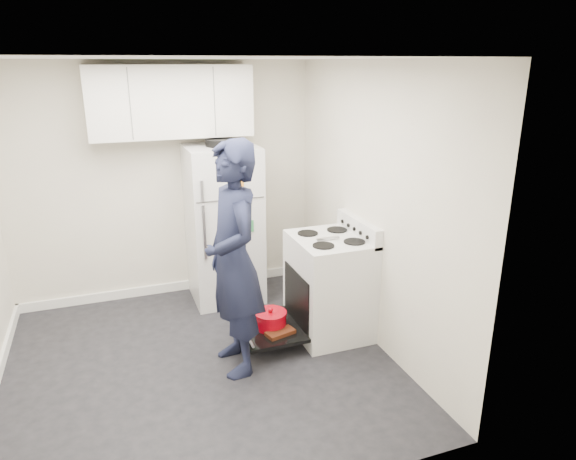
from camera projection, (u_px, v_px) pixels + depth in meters
name	position (u px, v px, depth m)	size (l,w,h in m)	color
room	(187.00, 231.00, 4.05)	(3.21, 3.21, 2.51)	black
electric_range	(328.00, 287.00, 4.81)	(0.66, 0.76, 1.10)	silver
open_oven_door	(270.00, 324.00, 4.70)	(0.55, 0.70, 0.23)	black
refrigerator	(224.00, 224.00, 5.44)	(0.72, 0.74, 1.74)	silver
upper_cabinets	(171.00, 102.00, 5.06)	(1.60, 0.33, 0.70)	silver
person	(233.00, 260.00, 4.10)	(0.70, 0.46, 1.93)	#161A32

